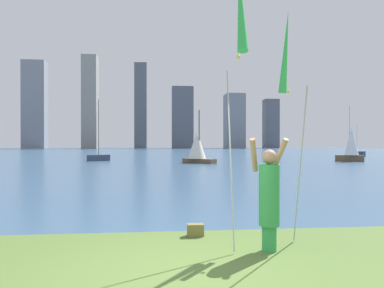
{
  "coord_description": "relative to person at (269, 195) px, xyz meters",
  "views": [
    {
      "loc": [
        -0.2,
        -4.57,
        1.8
      ],
      "look_at": [
        1.66,
        15.36,
        1.71
      ],
      "focal_mm": 32.2,
      "sensor_mm": 36.0,
      "label": 1
    }
  ],
  "objects": [
    {
      "name": "skyline_tower_5",
      "position": [
        33.3,
        100.93,
        6.81
      ],
      "size": [
        4.57,
        3.6,
        15.46
      ],
      "color": "#565B66",
      "rests_on": "ground"
    },
    {
      "name": "sailboat_5",
      "position": [
        16.17,
        25.34,
        0.77
      ],
      "size": [
        2.5,
        1.6,
        5.29
      ],
      "color": "brown",
      "rests_on": "ground"
    },
    {
      "name": "skyline_tower_0",
      "position": [
        -39.24,
        101.37,
        12.19
      ],
      "size": [
        6.66,
        3.69,
        26.23
      ],
      "color": "gray",
      "rests_on": "ground"
    },
    {
      "name": "sailboat_2",
      "position": [
        -7.8,
        28.79,
        -0.56
      ],
      "size": [
        2.17,
        1.76,
        5.99
      ],
      "color": "#333D51",
      "rests_on": "ground"
    },
    {
      "name": "skyline_tower_1",
      "position": [
        -22.12,
        97.02,
        12.59
      ],
      "size": [
        4.24,
        4.38,
        27.02
      ],
      "color": "gray",
      "rests_on": "ground"
    },
    {
      "name": "skyline_tower_2",
      "position": [
        -7.77,
        102.28,
        12.21
      ],
      "size": [
        3.73,
        4.04,
        26.27
      ],
      "color": "#565B66",
      "rests_on": "ground"
    },
    {
      "name": "person",
      "position": [
        0.0,
        0.0,
        0.0
      ],
      "size": [
        0.69,
        0.51,
        1.88
      ],
      "rotation": [
        0.0,
        0.0,
        0.15
      ],
      "color": "green",
      "rests_on": "ground"
    },
    {
      "name": "bag",
      "position": [
        -1.12,
        1.02,
        -0.81
      ],
      "size": [
        0.32,
        0.17,
        0.23
      ],
      "color": "olive",
      "rests_on": "ground"
    },
    {
      "name": "sailboat_0",
      "position": [
        23.75,
        37.05,
        -0.57
      ],
      "size": [
        1.61,
        2.01,
        4.04
      ],
      "color": "#333D51",
      "rests_on": "ground"
    },
    {
      "name": "skyline_tower_4",
      "position": [
        21.21,
        99.73,
        7.46
      ],
      "size": [
        5.74,
        6.59,
        16.76
      ],
      "color": "gray",
      "rests_on": "ground"
    },
    {
      "name": "kite_flag_right",
      "position": [
        0.61,
        0.88,
        2.53
      ],
      "size": [
        0.16,
        1.25,
        4.29
      ],
      "color": "#B2B2B7",
      "rests_on": "ground"
    },
    {
      "name": "sailboat_1",
      "position": [
        1.45,
        24.36,
        0.45
      ],
      "size": [
        2.86,
        2.84,
        4.62
      ],
      "color": "brown",
      "rests_on": "ground"
    },
    {
      "name": "ground",
      "position": [
        -1.61,
        49.97,
        -0.98
      ],
      "size": [
        120.0,
        138.0,
        0.12
      ],
      "color": "#4C662D"
    },
    {
      "name": "skyline_tower_3",
      "position": [
        4.94,
        97.92,
        8.33
      ],
      "size": [
        6.34,
        4.11,
        18.51
      ],
      "color": "#565B66",
      "rests_on": "ground"
    },
    {
      "name": "kite_flag_left",
      "position": [
        -0.61,
        -0.51,
        2.8
      ],
      "size": [
        0.16,
        1.26,
        4.54
      ],
      "color": "#B2B2B7",
      "rests_on": "ground"
    }
  ]
}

